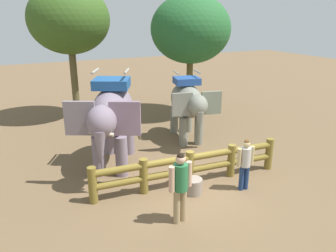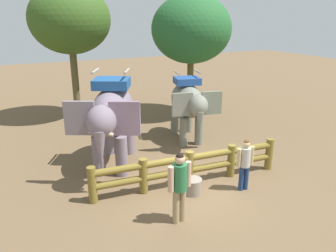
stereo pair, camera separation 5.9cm
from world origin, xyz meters
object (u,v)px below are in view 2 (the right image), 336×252
at_px(log_fence, 190,166).
at_px(tree_back_center, 70,20).
at_px(elephant_center, 188,103).
at_px(tree_far_left, 191,29).
at_px(tourist_man_in_blue, 245,161).
at_px(feed_bucket, 193,186).
at_px(tourist_woman_in_black, 180,183).
at_px(elephant_near_left, 112,115).

distance_m(log_fence, tree_back_center, 9.44).
height_order(elephant_center, tree_far_left, tree_far_left).
xyz_separation_m(log_fence, elephant_center, (1.76, 3.29, 0.96)).
height_order(elephant_center, tree_back_center, tree_back_center).
relative_size(elephant_center, tree_back_center, 0.53).
xyz_separation_m(tourist_man_in_blue, feed_bucket, (-1.43, 0.45, -0.68)).
distance_m(tourist_woman_in_black, tree_back_center, 10.59).
relative_size(elephant_center, tree_far_left, 0.57).
distance_m(log_fence, tree_far_left, 8.15).
relative_size(tourist_man_in_blue, tree_back_center, 0.25).
bearing_deg(tourist_woman_in_black, tree_far_left, 59.09).
bearing_deg(tree_back_center, tourist_woman_in_black, -87.38).
height_order(elephant_near_left, tourist_man_in_blue, elephant_near_left).
bearing_deg(tourist_woman_in_black, elephant_near_left, 97.58).
height_order(elephant_center, tourist_woman_in_black, elephant_center).
relative_size(tourist_woman_in_black, tree_far_left, 0.31).
relative_size(elephant_near_left, tree_back_center, 0.61).
bearing_deg(tree_back_center, log_fence, -79.05).
xyz_separation_m(elephant_near_left, feed_bucket, (1.49, -2.72, -1.58)).
xyz_separation_m(elephant_near_left, tourist_woman_in_black, (0.50, -3.75, -0.75)).
distance_m(elephant_near_left, tourist_man_in_blue, 4.40).
relative_size(tree_far_left, tree_back_center, 0.93).
relative_size(log_fence, tourist_woman_in_black, 3.26).
relative_size(elephant_center, feed_bucket, 6.46).
xyz_separation_m(elephant_center, tree_back_center, (-3.38, 5.09, 3.08)).
relative_size(log_fence, feed_bucket, 11.65).
distance_m(elephant_center, tourist_woman_in_black, 5.69).
bearing_deg(elephant_near_left, log_fence, -52.67).
bearing_deg(tourist_man_in_blue, tree_back_center, 107.04).
relative_size(log_fence, tree_back_center, 0.96).
xyz_separation_m(log_fence, tourist_man_in_blue, (1.25, -0.98, 0.30)).
bearing_deg(log_fence, feed_bucket, -108.46).
height_order(log_fence, elephant_center, elephant_center).
xyz_separation_m(elephant_center, tree_far_left, (1.83, 3.08, 2.64)).
height_order(tourist_woman_in_black, tree_far_left, tree_far_left).
relative_size(tree_back_center, feed_bucket, 12.17).
bearing_deg(log_fence, tree_back_center, 100.95).
relative_size(tourist_man_in_blue, feed_bucket, 3.04).
bearing_deg(elephant_center, tourist_man_in_blue, -96.82).
height_order(tree_back_center, feed_bucket, tree_back_center).
height_order(log_fence, feed_bucket, log_fence).
height_order(elephant_near_left, elephant_center, elephant_near_left).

